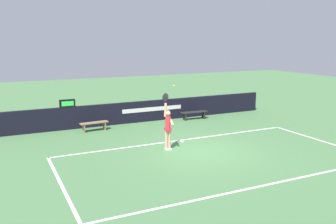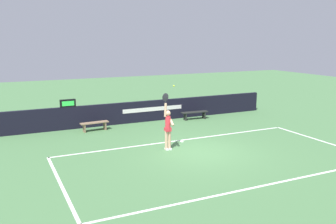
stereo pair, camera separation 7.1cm
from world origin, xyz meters
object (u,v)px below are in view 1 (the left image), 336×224
object	(u,v)px
courtside_bench_near	(94,124)
tennis_player	(168,126)
tennis_ball	(174,86)
speed_display	(67,103)
courtside_bench_far	(194,113)

from	to	relation	value
courtside_bench_near	tennis_player	bearing A→B (deg)	-66.07
tennis_ball	speed_display	bearing A→B (deg)	122.71
tennis_ball	courtside_bench_near	size ratio (longest dim) A/B	0.05
speed_display	courtside_bench_near	distance (m)	1.76
speed_display	tennis_player	distance (m)	6.22
tennis_ball	courtside_bench_far	world-z (taller)	tennis_ball
courtside_bench_near	courtside_bench_far	world-z (taller)	courtside_bench_far
tennis_player	tennis_ball	world-z (taller)	tennis_ball
speed_display	courtside_bench_far	distance (m)	7.11
tennis_player	courtside_bench_near	bearing A→B (deg)	113.93
speed_display	courtside_bench_near	size ratio (longest dim) A/B	0.54
speed_display	tennis_ball	size ratio (longest dim) A/B	10.88
courtside_bench_near	courtside_bench_far	bearing A→B (deg)	1.57
speed_display	courtside_bench_far	xyz separation A→B (m)	(7.00, -0.74, -1.01)
tennis_ball	tennis_player	bearing A→B (deg)	-166.45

